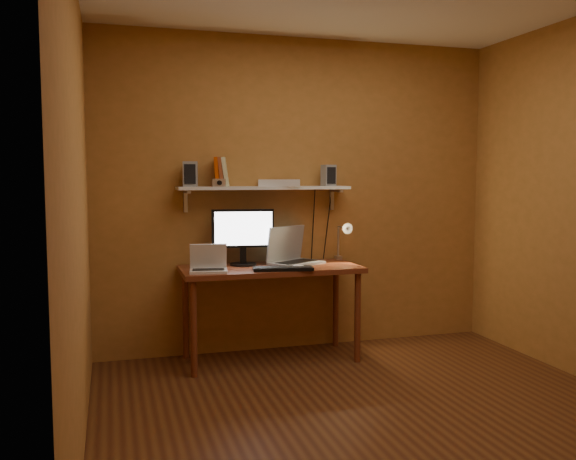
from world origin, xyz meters
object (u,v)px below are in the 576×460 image
object	(u,v)px
desk_lamp	(343,236)
speaker_right	(328,175)
laptop	(291,254)
netbook	(208,264)
shelf_camera	(219,183)
monitor	(243,234)
router	(279,183)
mouse	(298,267)
keyboard	(283,269)
speaker_left	(190,174)
desk	(271,277)
wall_shelf	(264,188)

from	to	relation	value
desk_lamp	speaker_right	bearing A→B (deg)	146.74
laptop	desk_lamp	bearing A→B (deg)	-29.27
desk_lamp	speaker_right	distance (m)	0.52
netbook	shelf_camera	bearing A→B (deg)	70.39
monitor	laptop	size ratio (longest dim) A/B	0.99
monitor	desk_lamp	bearing A→B (deg)	5.40
desk_lamp	router	size ratio (longest dim) A/B	1.13
mouse	netbook	bearing A→B (deg)	-176.54
keyboard	speaker_left	world-z (taller)	speaker_left
desk_lamp	speaker_left	size ratio (longest dim) A/B	1.91
mouse	shelf_camera	size ratio (longest dim) A/B	0.97
netbook	keyboard	size ratio (longest dim) A/B	0.66
monitor	speaker_left	xyz separation A→B (m)	(-0.40, 0.07, 0.47)
laptop	shelf_camera	bearing A→B (deg)	148.14
monitor	laptop	world-z (taller)	monitor
desk_lamp	speaker_left	xyz separation A→B (m)	(-1.25, 0.07, 0.51)
mouse	speaker_left	distance (m)	1.11
laptop	mouse	bearing A→B (deg)	-128.26
laptop	netbook	xyz separation A→B (m)	(-0.71, -0.23, -0.02)
desk	shelf_camera	xyz separation A→B (m)	(-0.38, 0.12, 0.74)
desk	wall_shelf	distance (m)	0.72
speaker_left	speaker_right	xyz separation A→B (m)	(1.14, 0.00, -0.01)
desk	router	xyz separation A→B (m)	(0.12, 0.18, 0.74)
netbook	shelf_camera	xyz separation A→B (m)	(0.13, 0.23, 0.60)
shelf_camera	speaker_left	bearing A→B (deg)	159.45
netbook	router	distance (m)	0.92
speaker_right	mouse	bearing A→B (deg)	-143.42
monitor	desk_lamp	distance (m)	0.85
monitor	netbook	bearing A→B (deg)	-136.51
netbook	desk_lamp	world-z (taller)	desk_lamp
speaker_right	shelf_camera	world-z (taller)	speaker_right
desk	keyboard	distance (m)	0.24
monitor	speaker_left	world-z (taller)	speaker_left
keyboard	speaker_left	size ratio (longest dim) A/B	2.32
netbook	shelf_camera	world-z (taller)	shelf_camera
keyboard	mouse	xyz separation A→B (m)	(0.13, 0.02, 0.01)
keyboard	desk_lamp	world-z (taller)	desk_lamp
netbook	speaker_right	distance (m)	1.29
keyboard	router	xyz separation A→B (m)	(0.08, 0.39, 0.64)
speaker_left	monitor	bearing A→B (deg)	1.57
desk	netbook	xyz separation A→B (m)	(-0.51, -0.12, 0.14)
speaker_left	keyboard	bearing A→B (deg)	-21.60
wall_shelf	keyboard	world-z (taller)	wall_shelf
mouse	desk	bearing A→B (deg)	141.07
shelf_camera	speaker_right	bearing A→B (deg)	4.92
speaker_left	laptop	bearing A→B (deg)	4.89
monitor	wall_shelf	bearing A→B (deg)	24.29
desk	wall_shelf	bearing A→B (deg)	90.00
desk	monitor	distance (m)	0.41
mouse	router	distance (m)	0.73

